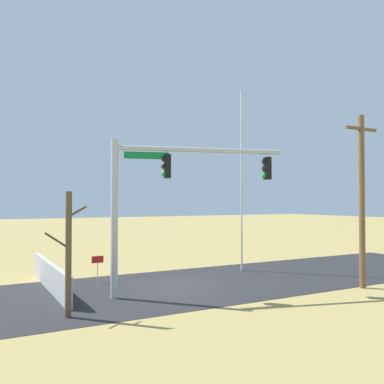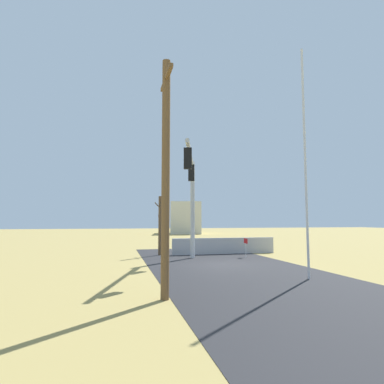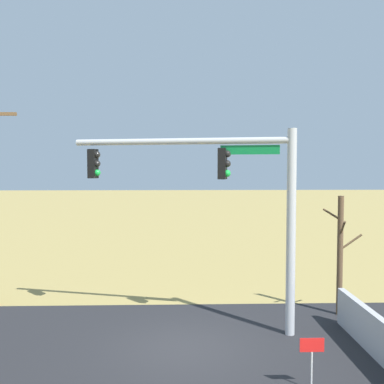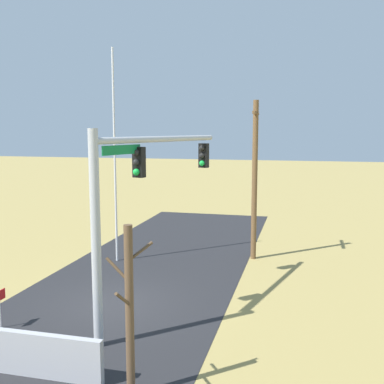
{
  "view_description": "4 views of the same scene",
  "coord_description": "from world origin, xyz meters",
  "px_view_note": "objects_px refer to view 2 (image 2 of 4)",
  "views": [
    {
      "loc": [
        8.3,
        16.43,
        3.77
      ],
      "look_at": [
        0.27,
        1.83,
        4.16
      ],
      "focal_mm": 38.6,
      "sensor_mm": 36.0,
      "label": 1
    },
    {
      "loc": [
        -16.71,
        5.68,
        2.4
      ],
      "look_at": [
        -0.56,
        1.79,
        3.9
      ],
      "focal_mm": 29.56,
      "sensor_mm": 36.0,
      "label": 2
    },
    {
      "loc": [
        -0.22,
        -13.07,
        5.18
      ],
      "look_at": [
        0.26,
        2.15,
        4.27
      ],
      "focal_mm": 44.1,
      "sensor_mm": 36.0,
      "label": 3
    },
    {
      "loc": [
        14.63,
        6.46,
        6.19
      ],
      "look_at": [
        -0.83,
        2.63,
        4.02
      ],
      "focal_mm": 42.64,
      "sensor_mm": 36.0,
      "label": 4
    }
  ],
  "objects_px": {
    "signal_mast": "(191,187)",
    "distant_building": "(185,218)",
    "bare_tree": "(160,225)",
    "open_sign": "(246,243)",
    "utility_pole": "(166,171)",
    "flagpole": "(305,160)"
  },
  "relations": [
    {
      "from": "signal_mast",
      "to": "distant_building",
      "type": "bearing_deg",
      "value": -11.67
    },
    {
      "from": "signal_mast",
      "to": "utility_pole",
      "type": "relative_size",
      "value": 0.91
    },
    {
      "from": "signal_mast",
      "to": "bare_tree",
      "type": "relative_size",
      "value": 1.68
    },
    {
      "from": "open_sign",
      "to": "bare_tree",
      "type": "bearing_deg",
      "value": 64.97
    },
    {
      "from": "signal_mast",
      "to": "bare_tree",
      "type": "xyz_separation_m",
      "value": [
        4.02,
        1.31,
        -2.28
      ]
    },
    {
      "from": "signal_mast",
      "to": "open_sign",
      "type": "relative_size",
      "value": 5.65
    },
    {
      "from": "bare_tree",
      "to": "open_sign",
      "type": "relative_size",
      "value": 3.36
    },
    {
      "from": "flagpole",
      "to": "utility_pole",
      "type": "bearing_deg",
      "value": 107.36
    },
    {
      "from": "utility_pole",
      "to": "bare_tree",
      "type": "bearing_deg",
      "value": -6.94
    },
    {
      "from": "utility_pole",
      "to": "bare_tree",
      "type": "relative_size",
      "value": 1.85
    },
    {
      "from": "utility_pole",
      "to": "open_sign",
      "type": "height_order",
      "value": "utility_pole"
    },
    {
      "from": "signal_mast",
      "to": "bare_tree",
      "type": "bearing_deg",
      "value": 18.12
    },
    {
      "from": "utility_pole",
      "to": "distant_building",
      "type": "relative_size",
      "value": 0.81
    },
    {
      "from": "bare_tree",
      "to": "open_sign",
      "type": "height_order",
      "value": "bare_tree"
    },
    {
      "from": "flagpole",
      "to": "open_sign",
      "type": "relative_size",
      "value": 8.11
    },
    {
      "from": "utility_pole",
      "to": "bare_tree",
      "type": "distance_m",
      "value": 12.52
    },
    {
      "from": "bare_tree",
      "to": "open_sign",
      "type": "distance_m",
      "value": 6.02
    },
    {
      "from": "utility_pole",
      "to": "flagpole",
      "type": "bearing_deg",
      "value": -72.64
    },
    {
      "from": "flagpole",
      "to": "distant_building",
      "type": "xyz_separation_m",
      "value": [
        46.29,
        -4.8,
        -2.07
      ]
    },
    {
      "from": "flagpole",
      "to": "utility_pole",
      "type": "xyz_separation_m",
      "value": [
        -1.96,
        6.27,
        -1.0
      ]
    },
    {
      "from": "flagpole",
      "to": "bare_tree",
      "type": "height_order",
      "value": "flagpole"
    },
    {
      "from": "signal_mast",
      "to": "utility_pole",
      "type": "bearing_deg",
      "value": 161.24
    }
  ]
}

